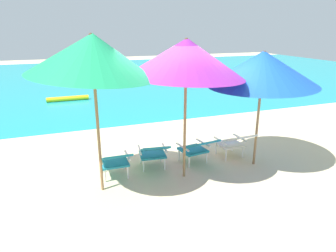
# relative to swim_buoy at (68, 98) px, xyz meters

# --- Properties ---
(ground_plane) EXTENTS (40.00, 40.00, 0.00)m
(ground_plane) POSITION_rel_swim_buoy_xyz_m (1.84, -2.75, -0.10)
(ground_plane) COLOR beige
(ocean_band) EXTENTS (40.00, 18.00, 0.01)m
(ocean_band) POSITION_rel_swim_buoy_xyz_m (1.84, 5.10, -0.09)
(ocean_band) COLOR teal
(ocean_band) RESTS_ON ground_plane
(swim_buoy) EXTENTS (1.60, 0.18, 0.18)m
(swim_buoy) POSITION_rel_swim_buoy_xyz_m (0.00, 0.00, 0.00)
(swim_buoy) COLOR yellow
(swim_buoy) RESTS_ON ocean_band
(lounge_chair_far_left) EXTENTS (0.56, 0.89, 0.68)m
(lounge_chair_far_left) POSITION_rel_swim_buoy_xyz_m (0.55, -7.10, 0.31)
(lounge_chair_far_left) COLOR teal
(lounge_chair_far_left) RESTS_ON ground_plane
(lounge_chair_near_left) EXTENTS (0.66, 0.94, 0.68)m
(lounge_chair_near_left) POSITION_rel_swim_buoy_xyz_m (1.35, -6.97, 0.31)
(lounge_chair_near_left) COLOR teal
(lounge_chair_near_left) RESTS_ON ground_plane
(lounge_chair_near_right) EXTENTS (0.65, 0.94, 0.68)m
(lounge_chair_near_right) POSITION_rel_swim_buoy_xyz_m (2.29, -7.06, 0.31)
(lounge_chair_near_right) COLOR teal
(lounge_chair_near_right) RESTS_ON ground_plane
(lounge_chair_far_right) EXTENTS (0.57, 0.89, 0.68)m
(lounge_chair_far_right) POSITION_rel_swim_buoy_xyz_m (3.19, -7.03, 0.31)
(lounge_chair_far_right) COLOR silver
(lounge_chair_far_right) RESTS_ON ground_plane
(beach_umbrella_left) EXTENTS (2.66, 2.64, 2.80)m
(beach_umbrella_left) POSITION_rel_swim_buoy_xyz_m (0.24, -7.40, 2.29)
(beach_umbrella_left) COLOR olive
(beach_umbrella_left) RESTS_ON ground_plane
(beach_umbrella_center) EXTENTS (2.15, 2.13, 2.67)m
(beach_umbrella_center) POSITION_rel_swim_buoy_xyz_m (1.83, -7.43, 2.19)
(beach_umbrella_center) COLOR olive
(beach_umbrella_center) RESTS_ON ground_plane
(beach_umbrella_right) EXTENTS (2.26, 2.24, 2.40)m
(beach_umbrella_right) POSITION_rel_swim_buoy_xyz_m (3.45, -7.43, 1.94)
(beach_umbrella_right) COLOR olive
(beach_umbrella_right) RESTS_ON ground_plane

